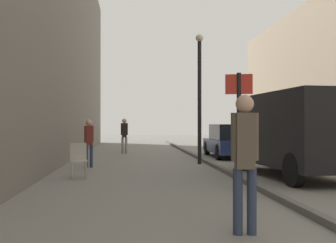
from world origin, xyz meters
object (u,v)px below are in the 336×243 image
at_px(pedestrian_far_crossing, 89,140).
at_px(parked_car, 231,141).
at_px(pedestrian_main_foreground, 245,154).
at_px(street_sign_post, 239,120).
at_px(delivery_van, 295,132).
at_px(pedestrian_mid_block, 124,133).
at_px(lamp_post, 200,90).
at_px(cafe_chair_near_window, 79,158).

relative_size(pedestrian_far_crossing, parked_car, 0.38).
bearing_deg(pedestrian_main_foreground, street_sign_post, -100.02).
relative_size(pedestrian_main_foreground, street_sign_post, 0.72).
relative_size(delivery_van, parked_car, 1.24).
relative_size(pedestrian_mid_block, lamp_post, 0.36).
bearing_deg(parked_car, pedestrian_far_crossing, -145.29).
bearing_deg(street_sign_post, parked_car, -85.87).
height_order(pedestrian_main_foreground, delivery_van, delivery_van).
xyz_separation_m(pedestrian_main_foreground, delivery_van, (3.02, 5.75, 0.17)).
xyz_separation_m(parked_car, lamp_post, (-1.91, -3.05, 2.01)).
bearing_deg(lamp_post, pedestrian_main_foreground, -95.94).
bearing_deg(cafe_chair_near_window, street_sign_post, 136.01).
xyz_separation_m(pedestrian_main_foreground, parked_car, (2.91, 12.70, -0.36)).
relative_size(pedestrian_main_foreground, pedestrian_mid_block, 1.07).
xyz_separation_m(delivery_van, street_sign_post, (-2.14, -2.14, 0.30)).
xyz_separation_m(parked_car, street_sign_post, (-2.04, -9.09, 0.83)).
xyz_separation_m(street_sign_post, cafe_chair_near_window, (-3.80, 2.48, -1.00)).
bearing_deg(cafe_chair_near_window, pedestrian_main_foreground, 104.80).
xyz_separation_m(pedestrian_main_foreground, pedestrian_far_crossing, (-2.91, 8.77, -0.14)).
distance_m(delivery_van, cafe_chair_near_window, 5.99).
height_order(pedestrian_far_crossing, parked_car, pedestrian_far_crossing).
relative_size(pedestrian_mid_block, street_sign_post, 0.67).
relative_size(delivery_van, lamp_post, 1.10).
height_order(pedestrian_far_crossing, lamp_post, lamp_post).
height_order(pedestrian_main_foreground, cafe_chair_near_window, pedestrian_main_foreground).
relative_size(delivery_van, street_sign_post, 2.02).
xyz_separation_m(pedestrian_main_foreground, street_sign_post, (0.88, 3.61, 0.47)).
distance_m(street_sign_post, lamp_post, 6.15).
bearing_deg(pedestrian_main_foreground, lamp_post, -92.30).
bearing_deg(street_sign_post, lamp_post, -74.44).
distance_m(pedestrian_main_foreground, pedestrian_far_crossing, 9.24).
distance_m(pedestrian_mid_block, cafe_chair_near_window, 9.14).
height_order(parked_car, street_sign_post, street_sign_post).
bearing_deg(delivery_van, pedestrian_main_foreground, -121.84).
height_order(street_sign_post, lamp_post, lamp_post).
height_order(pedestrian_far_crossing, street_sign_post, street_sign_post).
bearing_deg(pedestrian_mid_block, pedestrian_main_foreground, -82.40).
height_order(pedestrian_main_foreground, pedestrian_mid_block, pedestrian_main_foreground).
bearing_deg(pedestrian_mid_block, lamp_post, -62.11).
bearing_deg(street_sign_post, pedestrian_mid_block, -60.11).
height_order(pedestrian_mid_block, delivery_van, delivery_van).
bearing_deg(cafe_chair_near_window, pedestrian_far_crossing, -101.16).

